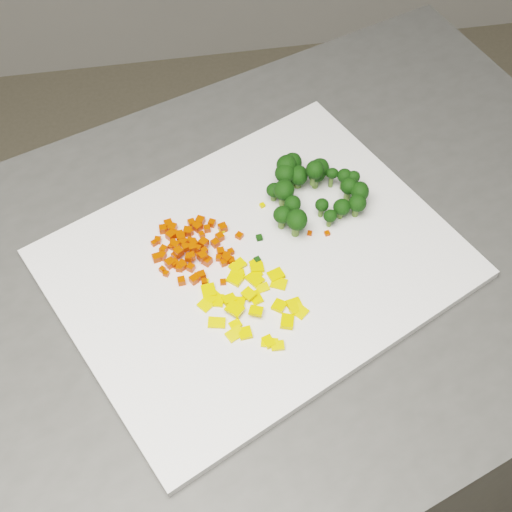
{
  "coord_description": "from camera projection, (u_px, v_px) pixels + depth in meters",
  "views": [
    {
      "loc": [
        0.15,
        0.02,
        1.6
      ],
      "look_at": [
        0.23,
        0.5,
        0.92
      ],
      "focal_mm": 50.0,
      "sensor_mm": 36.0,
      "label": 1
    }
  ],
  "objects": [
    {
      "name": "carrot_cube_57",
      "position": [
        202.0,
        275.0,
        0.83
      ],
      "size": [
        0.01,
        0.01,
        0.01
      ],
      "primitive_type": "cube",
      "rotation": [
        0.0,
        0.0,
        0.2
      ],
      "color": "red",
      "rests_on": "carrot_pile"
    },
    {
      "name": "carrot_cube_13",
      "position": [
        221.0,
        252.0,
        0.84
      ],
      "size": [
        0.01,
        0.01,
        0.01
      ],
      "primitive_type": "cube",
      "rotation": [
        0.0,
        0.0,
        1.62
      ],
      "color": "red",
      "rests_on": "carrot_pile"
    },
    {
      "name": "carrot_cube_60",
      "position": [
        162.0,
        269.0,
        0.83
      ],
      "size": [
        0.01,
        0.01,
        0.01
      ],
      "primitive_type": "cube",
      "rotation": [
        0.0,
        0.0,
        2.36
      ],
      "color": "red",
      "rests_on": "carrot_pile"
    },
    {
      "name": "carrot_cube_23",
      "position": [
        156.0,
        258.0,
        0.84
      ],
      "size": [
        0.01,
        0.01,
        0.01
      ],
      "primitive_type": "cube",
      "rotation": [
        0.0,
        0.0,
        1.79
      ],
      "color": "red",
      "rests_on": "carrot_pile"
    },
    {
      "name": "broccoli_floret_14",
      "position": [
        283.0,
        194.0,
        0.88
      ],
      "size": [
        0.04,
        0.04,
        0.04
      ],
      "primitive_type": null,
      "color": "black",
      "rests_on": "broccoli_pile"
    },
    {
      "name": "pepper_chunk_5",
      "position": [
        249.0,
        294.0,
        0.81
      ],
      "size": [
        0.02,
        0.02,
        0.01
      ],
      "primitive_type": "cube",
      "rotation": [
        -0.12,
        0.01,
        2.16
      ],
      "color": "yellow",
      "rests_on": "pepper_pile"
    },
    {
      "name": "carrot_cube_22",
      "position": [
        189.0,
        257.0,
        0.83
      ],
      "size": [
        0.01,
        0.01,
        0.01
      ],
      "primitive_type": "cube",
      "rotation": [
        0.0,
        0.0,
        1.19
      ],
      "color": "red",
      "rests_on": "carrot_pile"
    },
    {
      "name": "carrot_cube_29",
      "position": [
        193.0,
        243.0,
        0.85
      ],
      "size": [
        0.01,
        0.01,
        0.01
      ],
      "primitive_type": "cube",
      "rotation": [
        0.0,
        0.0,
        0.44
      ],
      "color": "red",
      "rests_on": "carrot_pile"
    },
    {
      "name": "broccoli_floret_15",
      "position": [
        352.0,
        182.0,
        0.89
      ],
      "size": [
        0.02,
        0.02,
        0.03
      ],
      "primitive_type": null,
      "color": "black",
      "rests_on": "broccoli_pile"
    },
    {
      "name": "broccoli_floret_18",
      "position": [
        316.0,
        179.0,
        0.9
      ],
      "size": [
        0.03,
        0.03,
        0.03
      ],
      "primitive_type": null,
      "color": "black",
      "rests_on": "broccoli_pile"
    },
    {
      "name": "pepper_chunk_8",
      "position": [
        238.0,
        266.0,
        0.83
      ],
      "size": [
        0.02,
        0.02,
        0.01
      ],
      "primitive_type": "cube",
      "rotation": [
        0.02,
        -0.1,
        0.54
      ],
      "color": "yellow",
      "rests_on": "pepper_pile"
    },
    {
      "name": "carrot_cube_21",
      "position": [
        171.0,
        236.0,
        0.86
      ],
      "size": [
        0.01,
        0.01,
        0.01
      ],
      "primitive_type": "cube",
      "rotation": [
        0.0,
        0.0,
        0.66
      ],
      "color": "red",
      "rests_on": "carrot_pile"
    },
    {
      "name": "pepper_chunk_27",
      "position": [
        257.0,
        268.0,
        0.83
      ],
      "size": [
        0.02,
        0.01,
        0.01
      ],
      "primitive_type": "cube",
      "rotation": [
        -0.05,
        0.11,
        0.0
      ],
      "color": "yellow",
      "rests_on": "pepper_pile"
    },
    {
      "name": "carrot_cube_6",
      "position": [
        170.0,
        263.0,
        0.83
      ],
      "size": [
        0.01,
        0.01,
        0.01
      ],
      "primitive_type": "cube",
      "rotation": [
        0.0,
        0.0,
        2.08
      ],
      "color": "red",
      "rests_on": "carrot_pile"
    },
    {
      "name": "broccoli_floret_2",
      "position": [
        299.0,
        179.0,
        0.9
      ],
      "size": [
        0.02,
        0.02,
        0.03
      ],
      "primitive_type": null,
      "color": "black",
      "rests_on": "broccoli_pile"
    },
    {
      "name": "carrot_cube_7",
      "position": [
        212.0,
        223.0,
        0.87
      ],
      "size": [
        0.01,
        0.01,
        0.01
      ],
      "primitive_type": "cube",
      "rotation": [
        0.0,
        0.0,
        1.1
      ],
      "color": "red",
      "rests_on": "carrot_pile"
    },
    {
      "name": "carrot_cube_55",
      "position": [
        180.0,
        268.0,
        0.83
      ],
      "size": [
        0.01,
        0.01,
        0.01
      ],
      "primitive_type": "cube",
      "rotation": [
        0.0,
        0.0,
        1.3
      ],
      "color": "red",
      "rests_on": "carrot_pile"
    },
    {
      "name": "carrot_cube_5",
      "position": [
        173.0,
        234.0,
        0.86
      ],
      "size": [
        0.01,
        0.01,
        0.01
      ],
      "primitive_type": "cube",
      "rotation": [
        0.0,
        0.0,
        0.91
      ],
      "color": "red",
      "rests_on": "carrot_pile"
    },
    {
      "name": "carrot_cube_35",
      "position": [
        182.0,
        266.0,
        0.83
      ],
      "size": [
        0.01,
        0.01,
        0.01
      ],
      "primitive_type": "cube",
      "rotation": [
        0.0,
        0.0,
        0.51
      ],
      "color": "red",
      "rests_on": "carrot_pile"
    },
    {
      "name": "broccoli_floret_13",
      "position": [
        319.0,
        171.0,
        0.9
      ],
      "size": [
        0.03,
        0.03,
        0.03
      ],
      "primitive_type": null,
      "color": "black",
      "rests_on": "broccoli_pile"
    },
    {
      "name": "pepper_chunk_21",
      "position": [
        236.0,
        280.0,
        0.82
      ],
      "size": [
        0.02,
        0.02,
        0.01
      ],
      "primitive_type": "cube",
      "rotation": [
        -0.03,
        0.12,
        2.39
      ],
      "color": "yellow",
      "rests_on": "pepper_pile"
    },
    {
      "name": "pepper_chunk_22",
      "position": [
        256.0,
        311.0,
        0.79
      ],
      "size": [
        0.02,
        0.02,
        0.01
      ],
      "primitive_type": "cube",
      "rotation": [
        0.15,
        0.0,
        2.77
      ],
      "color": "yellow",
      "rests_on": "pepper_pile"
    },
    {
      "name": "pepper_chunk_9",
      "position": [
        229.0,
        299.0,
        0.81
      ],
      "size": [
        0.02,
        0.02,
        0.01
      ],
      "primitive_type": "cube",
      "rotation": [
        -0.06,
        0.13,
        0.33
      ],
      "color": "yellow",
      "rests_on": "pepper_pile"
    },
    {
      "name": "carrot_cube_44",
      "position": [
        204.0,
        251.0,
        0.84
      ],
      "size": [
        0.01,
        0.01,
        0.01
      ],
      "primitive_type": "cube",
      "rotation": [
        0.0,
        0.0,
        2.13
      ],
      "color": "red",
      "rests_on": "carrot_pile"
    },
    {
      "name": "pepper_chunk_2",
      "position": [
        270.0,
        343.0,
        0.78
      ],
      "size": [
        0.02,
        0.02,
        0.0
      ],
      "primitive_type": "cube",
      "rotation": [
        -0.04,
        -0.05,
        2.92
      ],
      "color": "yellow",
      "rests_on": "pepper_pile"
    },
    {
      "name": "cutting_board",
      "position": [
        256.0,
        264.0,
        0.85
      ],
      "size": [
        0.56,
        0.51,
        0.01
      ],
      "primitive_type": "cube",
      "rotation": [
        0.0,
        0.0,
        0.45
      ],
      "color": "white",
      "rests_on": "counter_block"
    },
    {
      "name": "broccoli_floret_19",
      "position": [
        321.0,
        209.0,
        0.87
      ],
      "size": [
        0.02,
        0.02,
        0.03
      ],
      "primitive_type": null,
      "color": "black",
      "rests_on": "broccoli_pile"
    },
    {
      "name": "pepper_chunk_16",
      "position": [
        217.0,
        323.0,
        0.79
      ],
      "size": [
        0.02,
        0.02,
        0.01
      ],
      "primitive_type": "cube",
      "rotation": [
        -0.12,
        -0.06,
        2.94
      ],
      "color": "yellow",
      "rests_on": "pepper_pile"
    },
    {
      "name": "carrot_cube_11",
      "position": [
        191.0,
        223.0,
        0.87
      ],
      "size": [
        0.01,
        0.01,
        0.01
      ],
      "primitive_type": "cube",
      "rotation": [
        0.0,
        0.0,
        0.23
      ],
      "color": "red",
      "rests_on": "carrot_pile"
    },
    {
      "name": "broccoli_floret_11",
      "position": [
        297.0,
        178.0,
        0.9
      ],
      "size": [
        0.03,
        0.03,
        0.03
      ],
      "primitive_type": null,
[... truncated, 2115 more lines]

